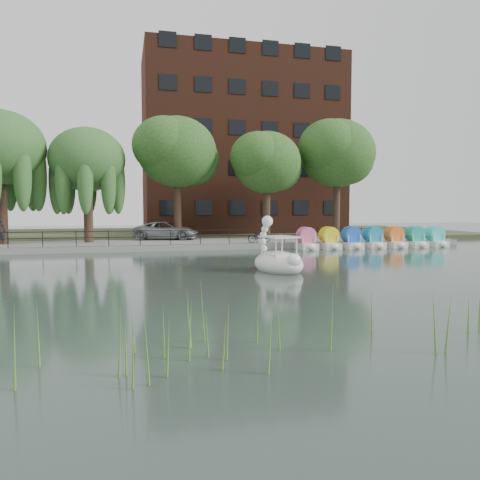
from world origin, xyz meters
name	(u,v)px	position (x,y,z in m)	size (l,w,h in m)	color
ground_plane	(252,279)	(0.00, 0.00, 0.00)	(120.00, 120.00, 0.00)	#3A4B47
promenade	(195,244)	(0.00, 16.00, 0.20)	(40.00, 6.00, 0.40)	gray
kerb	(201,247)	(0.00, 13.05, 0.20)	(40.00, 0.25, 0.40)	gray
land_strip	(175,234)	(0.00, 30.00, 0.18)	(60.00, 22.00, 0.36)	#47512D
railing	(200,233)	(0.00, 13.25, 1.15)	(32.00, 0.05, 1.00)	black
apartment_building	(241,146)	(7.00, 29.97, 9.36)	(20.00, 10.07, 18.00)	#4C1E16
willow_left	(0,148)	(-13.00, 16.50, 6.87)	(5.88, 5.88, 9.01)	#473323
willow_mid	(87,160)	(-7.50, 17.00, 6.25)	(5.32, 5.32, 8.15)	#473323
broadleaf_center	(177,153)	(-1.00, 18.00, 7.06)	(6.00, 6.00, 9.25)	#473323
broadleaf_right	(267,163)	(6.00, 17.50, 6.39)	(5.40, 5.40, 8.32)	#473323
broadleaf_far	(337,154)	(12.50, 18.50, 7.40)	(6.30, 6.30, 9.71)	#473323
minivan	(166,229)	(-1.88, 18.43, 1.20)	(5.76, 2.65, 1.60)	gray
bicycle	(259,236)	(4.26, 13.59, 0.90)	(1.72, 0.60, 1.00)	gray
pedestrian	(2,230)	(-13.04, 16.32, 1.39)	(0.71, 0.48, 1.98)	black
swan_boat	(278,259)	(1.77, 2.01, 0.55)	(2.51, 3.31, 2.50)	white
pedal_boat_row	(373,239)	(12.29, 12.04, 0.61)	(11.35, 1.70, 1.40)	white
reed_bank	(455,313)	(2.00, -9.50, 0.60)	(24.00, 2.40, 1.20)	#669938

